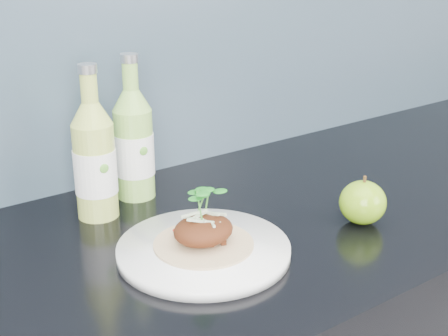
{
  "coord_description": "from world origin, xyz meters",
  "views": [
    {
      "loc": [
        -0.51,
        0.97,
        1.35
      ],
      "look_at": [
        0.02,
        1.7,
        1.0
      ],
      "focal_mm": 50.0,
      "sensor_mm": 36.0,
      "label": 1
    }
  ],
  "objects": [
    {
      "name": "cider_bottle_right",
      "position": [
        -0.04,
        1.89,
        1.0
      ],
      "size": [
        0.07,
        0.07,
        0.26
      ],
      "rotation": [
        0.0,
        0.0,
        0.04
      ],
      "color": "#8BC351",
      "rests_on": "kitchen_counter"
    },
    {
      "name": "dinner_plate",
      "position": [
        -0.06,
        1.64,
        0.91
      ],
      "size": [
        0.25,
        0.25,
        0.02
      ],
      "color": "white",
      "rests_on": "kitchen_counter"
    },
    {
      "name": "pork_taco",
      "position": [
        -0.06,
        1.64,
        0.94
      ],
      "size": [
        0.15,
        0.15,
        0.1
      ],
      "color": "tan",
      "rests_on": "dinner_plate"
    },
    {
      "name": "cider_bottle_left",
      "position": [
        -0.13,
        1.85,
        1.0
      ],
      "size": [
        0.08,
        0.08,
        0.26
      ],
      "rotation": [
        0.0,
        0.0,
        -0.11
      ],
      "color": "#ADC150",
      "rests_on": "kitchen_counter"
    },
    {
      "name": "green_apple",
      "position": [
        0.2,
        1.58,
        0.94
      ],
      "size": [
        0.1,
        0.1,
        0.08
      ],
      "rotation": [
        0.0,
        0.0,
        0.32
      ],
      "color": "#579310",
      "rests_on": "kitchen_counter"
    }
  ]
}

